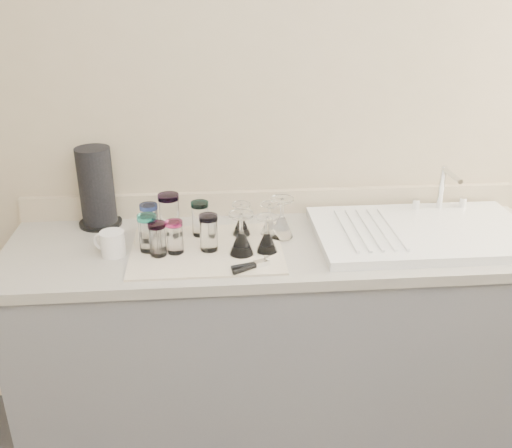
{
  "coord_description": "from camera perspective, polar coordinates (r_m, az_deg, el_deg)",
  "views": [
    {
      "loc": [
        -0.26,
        -0.73,
        1.84
      ],
      "look_at": [
        -0.1,
        1.15,
        1.0
      ],
      "focal_mm": 40.0,
      "sensor_mm": 36.0,
      "label": 1
    }
  ],
  "objects": [
    {
      "name": "room_envelope",
      "position": [
        0.82,
        13.65,
        3.05
      ],
      "size": [
        3.54,
        3.5,
        2.52
      ],
      "color": "#4B4B50",
      "rests_on": "ground"
    },
    {
      "name": "counter_unit",
      "position": [
        2.39,
        2.25,
        -11.54
      ],
      "size": [
        2.06,
        0.62,
        0.9
      ],
      "color": "slate",
      "rests_on": "ground"
    },
    {
      "name": "sink_unit",
      "position": [
        2.28,
        16.33,
        -0.75
      ],
      "size": [
        0.82,
        0.5,
        0.22
      ],
      "color": "white",
      "rests_on": "counter_unit"
    },
    {
      "name": "dish_towel",
      "position": [
        2.1,
        -4.94,
        -2.56
      ],
      "size": [
        0.55,
        0.42,
        0.01
      ],
      "primitive_type": "cube",
      "color": "silver",
      "rests_on": "counter_unit"
    },
    {
      "name": "tumbler_teal",
      "position": [
        2.18,
        -10.59,
        0.29
      ],
      "size": [
        0.07,
        0.07,
        0.14
      ],
      "color": "white",
      "rests_on": "dish_towel"
    },
    {
      "name": "tumbler_cyan",
      "position": [
        2.2,
        -8.66,
        1.01
      ],
      "size": [
        0.08,
        0.08,
        0.16
      ],
      "color": "white",
      "rests_on": "dish_towel"
    },
    {
      "name": "tumbler_purple",
      "position": [
        2.18,
        -5.6,
        0.58
      ],
      "size": [
        0.07,
        0.07,
        0.13
      ],
      "color": "white",
      "rests_on": "dish_towel"
    },
    {
      "name": "tumbler_magenta",
      "position": [
        2.08,
        -10.76,
        -0.86
      ],
      "size": [
        0.07,
        0.07,
        0.14
      ],
      "color": "white",
      "rests_on": "dish_towel"
    },
    {
      "name": "tumbler_blue",
      "position": [
        2.05,
        -8.12,
        -1.27
      ],
      "size": [
        0.06,
        0.06,
        0.12
      ],
      "color": "white",
      "rests_on": "dish_towel"
    },
    {
      "name": "tumbler_lavender",
      "position": [
        2.06,
        -4.75,
        -0.84
      ],
      "size": [
        0.07,
        0.07,
        0.14
      ],
      "color": "white",
      "rests_on": "dish_towel"
    },
    {
      "name": "tumbler_extra",
      "position": [
        2.04,
        -9.82,
        -1.48
      ],
      "size": [
        0.06,
        0.06,
        0.12
      ],
      "color": "white",
      "rests_on": "dish_towel"
    },
    {
      "name": "goblet_back_left",
      "position": [
        2.18,
        -1.47,
        0.0
      ],
      "size": [
        0.07,
        0.07,
        0.13
      ],
      "color": "white",
      "rests_on": "dish_towel"
    },
    {
      "name": "goblet_back_right",
      "position": [
        2.19,
        1.35,
        0.05
      ],
      "size": [
        0.07,
        0.07,
        0.12
      ],
      "color": "white",
      "rests_on": "dish_towel"
    },
    {
      "name": "goblet_front_left",
      "position": [
        2.03,
        -1.47,
        -1.63
      ],
      "size": [
        0.09,
        0.09,
        0.16
      ],
      "color": "white",
      "rests_on": "dish_towel"
    },
    {
      "name": "goblet_front_right",
      "position": [
        2.05,
        1.1,
        -1.56
      ],
      "size": [
        0.08,
        0.08,
        0.14
      ],
      "color": "white",
      "rests_on": "dish_towel"
    },
    {
      "name": "goblet_extra",
      "position": [
        2.16,
        2.59,
        0.05
      ],
      "size": [
        0.09,
        0.09,
        0.16
      ],
      "color": "white",
      "rests_on": "dish_towel"
    },
    {
      "name": "can_opener",
      "position": [
        1.95,
        -0.53,
        -4.19
      ],
      "size": [
        0.14,
        0.09,
        0.02
      ],
      "color": "silver",
      "rests_on": "dish_towel"
    },
    {
      "name": "white_mug",
      "position": [
        2.11,
        -14.2,
        -1.89
      ],
      "size": [
        0.13,
        0.11,
        0.09
      ],
      "color": "white",
      "rests_on": "counter_unit"
    },
    {
      "name": "paper_towel_roll",
      "position": [
        2.33,
        -15.65,
        3.48
      ],
      "size": [
        0.17,
        0.17,
        0.32
      ],
      "color": "black",
      "rests_on": "counter_unit"
    }
  ]
}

